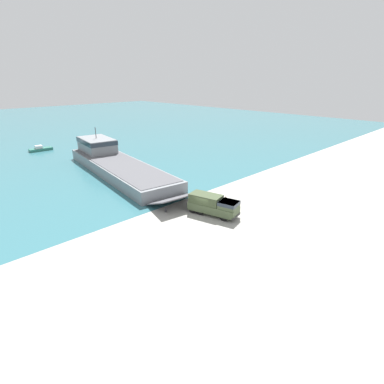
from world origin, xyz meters
TOP-DOWN VIEW (x-y plane):
  - ground_plane at (0.00, 0.00)m, footprint 240.00×240.00m
  - water_surface at (0.00, 95.57)m, footprint 240.00×180.00m
  - landing_craft at (1.82, 27.02)m, footprint 12.78×39.80m
  - military_truck at (0.52, -1.20)m, footprint 4.02×7.30m
  - soldier_on_ramp at (3.61, -0.75)m, footprint 0.49×0.47m
  - moored_boat_a at (-2.82, 55.52)m, footprint 5.54×2.23m
  - mooring_bollard at (-3.66, 3.91)m, footprint 0.33×0.33m

SIDE VIEW (x-z plane):
  - ground_plane at x=0.00m, z-range 0.00..0.00m
  - water_surface at x=0.00m, z-range 0.00..0.01m
  - mooring_bollard at x=-3.66m, z-range 0.03..0.82m
  - moored_boat_a at x=-2.82m, z-range -0.23..1.16m
  - soldier_on_ramp at x=3.61m, z-range 0.13..1.83m
  - military_truck at x=0.52m, z-range 0.11..2.83m
  - landing_craft at x=1.82m, z-range -1.96..5.58m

